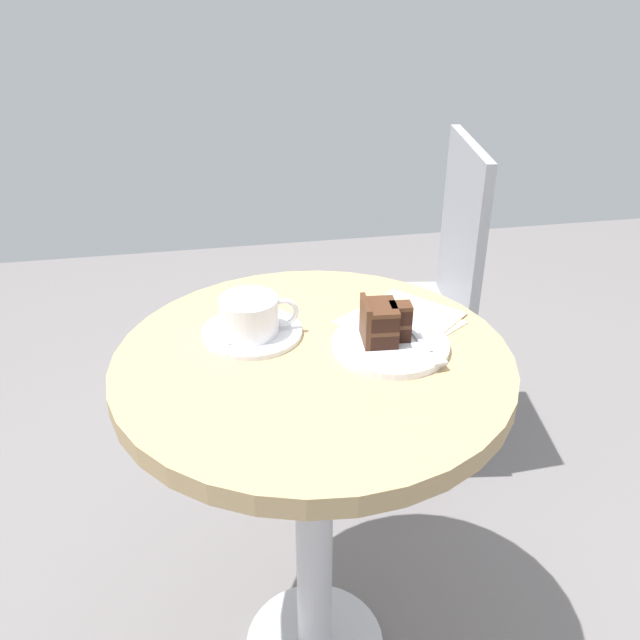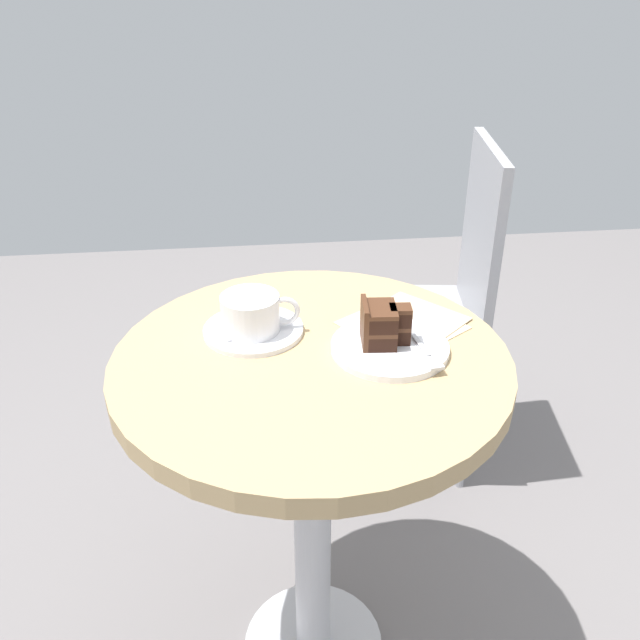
% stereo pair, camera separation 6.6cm
% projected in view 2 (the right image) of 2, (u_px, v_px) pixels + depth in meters
% --- Properties ---
extents(cafe_table, '(0.64, 0.64, 0.73)m').
position_uv_depth(cafe_table, '(312.00, 422.00, 1.15)').
color(cafe_table, tan).
rests_on(cafe_table, ground).
extents(saucer, '(0.17, 0.17, 0.01)m').
position_uv_depth(saucer, '(253.00, 330.00, 1.14)').
color(saucer, white).
rests_on(saucer, cafe_table).
extents(coffee_cup, '(0.13, 0.10, 0.06)m').
position_uv_depth(coffee_cup, '(252.00, 312.00, 1.12)').
color(coffee_cup, white).
rests_on(coffee_cup, saucer).
extents(teaspoon, '(0.02, 0.10, 0.00)m').
position_uv_depth(teaspoon, '(227.00, 322.00, 1.15)').
color(teaspoon, silver).
rests_on(teaspoon, saucer).
extents(cake_plate, '(0.19, 0.19, 0.01)m').
position_uv_depth(cake_plate, '(390.00, 347.00, 1.09)').
color(cake_plate, white).
rests_on(cake_plate, cafe_table).
extents(cake_slice, '(0.08, 0.07, 0.07)m').
position_uv_depth(cake_slice, '(382.00, 325.00, 1.08)').
color(cake_slice, black).
rests_on(cake_slice, cake_plate).
extents(fork, '(0.03, 0.15, 0.00)m').
position_uv_depth(fork, '(424.00, 351.00, 1.07)').
color(fork, silver).
rests_on(fork, cake_plate).
extents(napkin, '(0.24, 0.24, 0.00)m').
position_uv_depth(napkin, '(406.00, 323.00, 1.17)').
color(napkin, beige).
rests_on(napkin, cafe_table).
extents(cafe_chair, '(0.43, 0.43, 0.90)m').
position_uv_depth(cafe_chair, '(441.00, 289.00, 1.75)').
color(cafe_chair, '#9E9EA3').
rests_on(cafe_chair, ground).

